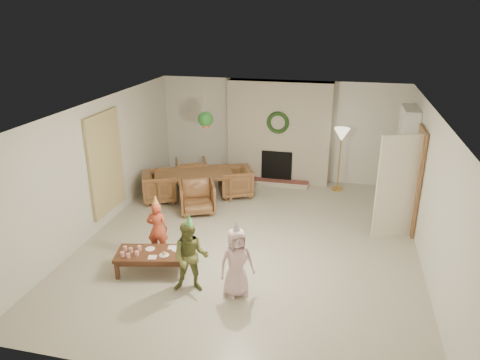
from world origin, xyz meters
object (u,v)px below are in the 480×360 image
(dining_chair_far, at_px, (191,173))
(child_red, at_px, (157,229))
(coffee_table_top, at_px, (152,254))
(child_pink, at_px, (237,262))
(dining_chair_near, at_px, (197,197))
(dining_chair_right, at_px, (235,182))
(child_plaid, at_px, (191,257))
(dining_table, at_px, (194,186))
(dining_chair_left, at_px, (160,187))

(dining_chair_far, distance_m, child_red, 3.32)
(coffee_table_top, height_order, child_pink, child_pink)
(dining_chair_near, bearing_deg, coffee_table_top, -113.31)
(dining_chair_right, relative_size, child_red, 0.74)
(dining_chair_right, relative_size, child_plaid, 0.65)
(dining_chair_far, relative_size, dining_chair_right, 1.00)
(dining_table, relative_size, dining_chair_left, 2.34)
(dining_chair_far, xyz_separation_m, child_pink, (2.13, -4.09, 0.21))
(dining_table, distance_m, dining_chair_near, 0.77)
(dining_chair_near, relative_size, dining_chair_right, 1.00)
(dining_table, relative_size, dining_chair_far, 2.34)
(child_plaid, bearing_deg, dining_table, 96.75)
(dining_chair_near, relative_size, child_pink, 0.68)
(dining_chair_right, height_order, child_plaid, child_plaid)
(coffee_table_top, relative_size, child_red, 1.15)
(coffee_table_top, height_order, child_plaid, child_plaid)
(child_red, xyz_separation_m, child_plaid, (0.91, -0.87, 0.07))
(dining_table, height_order, dining_chair_far, dining_chair_far)
(child_red, bearing_deg, dining_chair_far, -92.02)
(dining_chair_near, distance_m, child_pink, 3.09)
(dining_chair_near, height_order, child_red, child_red)
(dining_chair_left, xyz_separation_m, child_plaid, (1.82, -3.14, 0.24))
(dining_chair_left, bearing_deg, dining_chair_near, -135.00)
(dining_chair_near, xyz_separation_m, coffee_table_top, (0.01, -2.39, -0.01))
(child_plaid, bearing_deg, child_pink, -6.02)
(dining_chair_far, height_order, child_plaid, child_plaid)
(dining_chair_right, height_order, child_pink, child_pink)
(dining_table, distance_m, child_red, 2.59)
(dining_table, distance_m, child_pink, 3.85)
(child_red, relative_size, child_pink, 0.92)
(child_pink, bearing_deg, dining_chair_near, 86.99)
(child_red, bearing_deg, child_pink, 142.24)
(dining_table, bearing_deg, child_red, -108.90)
(child_plaid, bearing_deg, child_red, 124.88)
(child_plaid, height_order, child_pink, child_plaid)
(child_pink, bearing_deg, dining_table, 85.83)
(dining_chair_right, bearing_deg, dining_chair_left, -90.00)
(dining_table, height_order, dining_chair_left, dining_chair_left)
(dining_chair_near, distance_m, dining_chair_left, 1.08)
(child_red, height_order, child_plaid, child_plaid)
(coffee_table_top, height_order, child_red, child_red)
(dining_chair_left, height_order, child_red, child_red)
(coffee_table_top, distance_m, child_red, 0.56)
(dining_chair_right, bearing_deg, child_plaid, -19.93)
(dining_table, relative_size, coffee_table_top, 1.51)
(dining_chair_far, bearing_deg, dining_chair_left, 45.00)
(child_plaid, bearing_deg, dining_chair_near, 95.26)
(dining_chair_near, bearing_deg, child_pink, -84.20)
(dining_chair_far, bearing_deg, dining_table, 90.00)
(dining_table, distance_m, dining_chair_right, 0.96)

